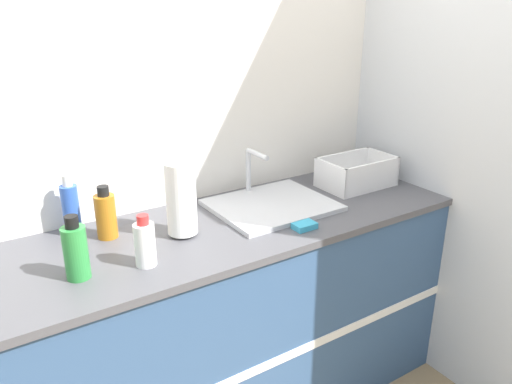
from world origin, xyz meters
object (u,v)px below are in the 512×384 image
Objects in this scene: bottle_white_spray at (145,243)px; bottle_green at (76,251)px; bottle_blue at (71,208)px; bottle_amber at (106,215)px; paper_towel_roll at (181,199)px; sink at (271,203)px; dish_rack at (356,175)px.

bottle_green is (-0.21, 0.04, 0.01)m from bottle_white_spray.
bottle_white_spray is 0.84× the size of bottle_green.
bottle_blue is (-0.14, 0.38, 0.02)m from bottle_white_spray.
bottle_amber is 0.95× the size of bottle_green.
paper_towel_roll is 0.26m from bottle_white_spray.
sink reaches higher than bottle_white_spray.
bottle_green is at bearing -169.97° from sink.
bottle_blue is 0.35m from bottle_green.
paper_towel_roll is 1.59× the size of bottle_white_spray.
bottle_green reaches higher than dish_rack.
bottle_white_spray is at bearing -144.57° from paper_towel_roll.
paper_towel_roll is at bearing 14.30° from bottle_green.
dish_rack is at bearing -8.53° from bottle_blue.
sink is 0.67m from bottle_white_spray.
sink is at bearing -13.59° from bottle_blue.
dish_rack is 1.18m from bottle_amber.
paper_towel_roll reaches higher than bottle_white_spray.
bottle_white_spray is (-0.64, -0.19, 0.06)m from sink.
bottle_blue reaches higher than bottle_amber.
bottle_white_spray is 0.28m from bottle_amber.
paper_towel_roll is 0.43m from bottle_green.
sink reaches higher than bottle_green.
paper_towel_roll is 0.29m from bottle_amber.
sink is at bearing -7.60° from bottle_amber.
bottle_white_spray is 0.22m from bottle_green.
dish_rack is at bearing 2.59° from paper_towel_roll.
bottle_amber is at bearing 175.45° from dish_rack.
bottle_blue is at bearing 145.86° from paper_towel_roll.
dish_rack is at bearing 6.27° from bottle_green.
sink is 0.69m from bottle_amber.
paper_towel_roll is 1.41× the size of bottle_amber.
bottle_green is (-0.17, -0.24, 0.01)m from bottle_amber.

